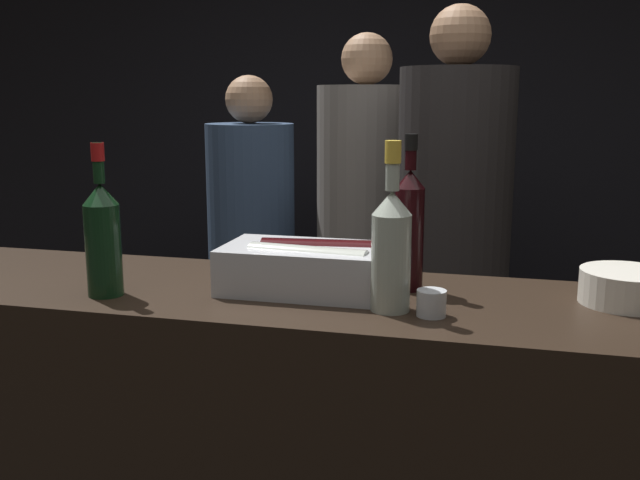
# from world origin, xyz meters

# --- Properties ---
(wall_back_chalkboard) EXTENTS (6.40, 0.06, 2.80)m
(wall_back_chalkboard) POSITION_xyz_m (0.00, 2.80, 1.40)
(wall_back_chalkboard) COLOR black
(wall_back_chalkboard) RESTS_ON ground_plane
(ice_bin_with_bottles) EXTENTS (0.37, 0.22, 0.12)m
(ice_bin_with_bottles) POSITION_xyz_m (-0.03, 0.28, 1.15)
(ice_bin_with_bottles) COLOR #B7BABF
(ice_bin_with_bottles) RESTS_ON bar_counter
(bowl_white) EXTENTS (0.20, 0.20, 0.07)m
(bowl_white) POSITION_xyz_m (0.67, 0.35, 1.13)
(bowl_white) COLOR silver
(bowl_white) RESTS_ON bar_counter
(candle_votive) EXTENTS (0.06, 0.06, 0.05)m
(candle_votive) POSITION_xyz_m (0.27, 0.15, 1.12)
(candle_votive) COLOR silver
(candle_votive) RESTS_ON bar_counter
(red_wine_bottle_black_foil) EXTENTS (0.07, 0.07, 0.36)m
(red_wine_bottle_black_foil) POSITION_xyz_m (0.20, 0.35, 1.25)
(red_wine_bottle_black_foil) COLOR black
(red_wine_bottle_black_foil) RESTS_ON bar_counter
(red_wine_bottle_burgundy) EXTENTS (0.08, 0.08, 0.35)m
(red_wine_bottle_burgundy) POSITION_xyz_m (-0.46, 0.13, 1.23)
(red_wine_bottle_burgundy) COLOR black
(red_wine_bottle_burgundy) RESTS_ON bar_counter
(rose_wine_bottle) EXTENTS (0.08, 0.08, 0.36)m
(rose_wine_bottle) POSITION_xyz_m (0.18, 0.17, 1.24)
(rose_wine_bottle) COLOR #9EA899
(rose_wine_bottle) RESTS_ON bar_counter
(person_in_hoodie) EXTENTS (0.41, 0.41, 1.85)m
(person_in_hoodie) POSITION_xyz_m (0.24, 1.29, 1.03)
(person_in_hoodie) COLOR black
(person_in_hoodie) RESTS_ON ground_plane
(person_blond_tee) EXTENTS (0.39, 0.39, 1.63)m
(person_blond_tee) POSITION_xyz_m (-0.70, 1.74, 0.90)
(person_blond_tee) COLOR black
(person_blond_tee) RESTS_ON ground_plane
(person_grey_polo) EXTENTS (0.41, 0.41, 1.80)m
(person_grey_polo) POSITION_xyz_m (-0.16, 1.66, 1.00)
(person_grey_polo) COLOR black
(person_grey_polo) RESTS_ON ground_plane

